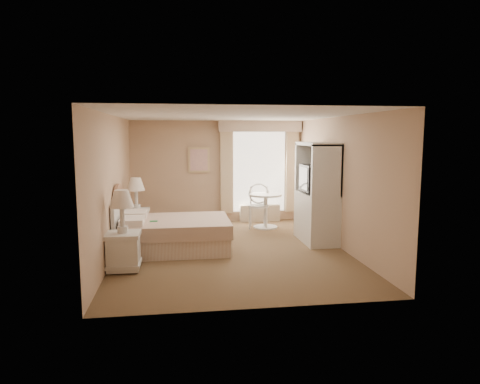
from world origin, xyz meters
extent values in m
cube|color=brown|center=(0.00, 0.00, 0.00)|extent=(4.20, 5.50, 0.01)
cube|color=silver|center=(0.00, 0.00, 2.50)|extent=(4.20, 5.50, 0.01)
cube|color=tan|center=(0.00, 2.75, 1.25)|extent=(4.20, 0.01, 2.50)
cube|color=tan|center=(0.00, -2.75, 1.25)|extent=(4.20, 0.01, 2.50)
cube|color=tan|center=(-2.10, 0.00, 1.25)|extent=(0.01, 5.50, 2.50)
cube|color=tan|center=(2.10, 0.00, 1.25)|extent=(0.01, 5.50, 2.50)
cube|color=white|center=(1.05, 2.72, 1.25)|extent=(1.30, 0.02, 2.00)
cube|color=#CDBC8F|center=(0.22, 2.67, 1.25)|extent=(0.30, 0.08, 2.05)
cube|color=#CDBC8F|center=(1.88, 2.67, 1.25)|extent=(0.30, 0.08, 2.05)
cube|color=tan|center=(1.05, 2.63, 2.37)|extent=(2.05, 0.20, 0.28)
cube|color=beige|center=(1.05, 2.63, 0.21)|extent=(1.00, 0.22, 0.42)
cube|color=#D0B080|center=(-0.45, 2.72, 1.55)|extent=(0.52, 0.03, 0.62)
cube|color=beige|center=(-0.45, 2.70, 1.55)|extent=(0.42, 0.02, 0.52)
cube|color=tan|center=(-1.00, 0.21, 0.16)|extent=(1.90, 1.45, 0.33)
cube|color=beige|center=(-1.00, 0.21, 0.45)|extent=(1.96, 1.50, 0.25)
cube|color=white|center=(-1.78, -0.13, 0.63)|extent=(0.41, 0.56, 0.13)
cube|color=white|center=(-1.78, 0.55, 0.63)|extent=(0.41, 0.56, 0.13)
cube|color=#248743|center=(-1.42, 0.07, 0.58)|extent=(0.14, 0.10, 0.01)
cube|color=silver|center=(-2.05, 0.21, 0.50)|extent=(0.06, 1.54, 1.00)
cylinder|color=#9F6D54|center=(-2.05, 0.21, 0.59)|extent=(0.05, 1.36, 1.36)
cube|color=white|center=(-1.84, -0.94, 0.28)|extent=(0.49, 0.49, 0.53)
cube|color=white|center=(-1.84, -0.94, 0.58)|extent=(0.53, 0.53, 0.06)
cube|color=white|center=(-1.84, -0.94, 0.11)|extent=(0.53, 0.53, 0.05)
cylinder|color=silver|center=(-1.84, -0.94, 0.66)|extent=(0.17, 0.17, 0.11)
cylinder|color=silver|center=(-1.84, -0.94, 0.88)|extent=(0.07, 0.07, 0.42)
cone|color=white|center=(-1.84, -0.94, 1.16)|extent=(0.38, 0.38, 0.27)
cube|color=white|center=(-1.84, 1.35, 0.28)|extent=(0.47, 0.47, 0.51)
cube|color=white|center=(-1.84, 1.35, 0.57)|extent=(0.51, 0.51, 0.06)
cube|color=white|center=(-1.84, 1.35, 0.10)|extent=(0.51, 0.51, 0.05)
cylinder|color=silver|center=(-1.84, 1.35, 0.65)|extent=(0.16, 0.16, 0.10)
cylinder|color=silver|center=(-1.84, 1.35, 0.85)|extent=(0.07, 0.07, 0.41)
cone|color=white|center=(-1.84, 1.35, 1.13)|extent=(0.37, 0.37, 0.27)
cylinder|color=silver|center=(1.04, 1.86, 0.02)|extent=(0.56, 0.56, 0.03)
cylinder|color=silver|center=(1.04, 1.86, 0.40)|extent=(0.09, 0.09, 0.76)
cylinder|color=white|center=(1.04, 1.86, 0.78)|extent=(0.76, 0.76, 0.04)
cylinder|color=silver|center=(0.65, 1.74, 0.25)|extent=(0.04, 0.04, 0.50)
cylinder|color=silver|center=(1.02, 1.66, 0.25)|extent=(0.04, 0.04, 0.50)
cylinder|color=silver|center=(0.74, 2.11, 0.25)|extent=(0.04, 0.04, 0.50)
cylinder|color=silver|center=(1.11, 2.03, 0.25)|extent=(0.04, 0.04, 0.50)
cylinder|color=white|center=(0.88, 1.89, 0.51)|extent=(0.59, 0.59, 0.04)
torus|color=silver|center=(0.91, 2.04, 0.78)|extent=(0.50, 0.23, 0.48)
cylinder|color=silver|center=(0.74, 2.11, 0.73)|extent=(0.04, 0.04, 0.45)
cylinder|color=silver|center=(1.11, 2.03, 0.73)|extent=(0.04, 0.04, 0.45)
cube|color=white|center=(1.81, 0.45, 0.49)|extent=(0.60, 1.21, 0.99)
cube|color=white|center=(1.81, -0.11, 1.48)|extent=(0.60, 0.09, 0.99)
cube|color=white|center=(1.81, 1.01, 1.48)|extent=(0.60, 0.09, 0.99)
cube|color=white|center=(1.81, 0.45, 1.98)|extent=(0.60, 1.21, 0.07)
cube|color=white|center=(2.09, 0.45, 1.48)|extent=(0.04, 1.21, 0.99)
cube|color=black|center=(1.78, 0.45, 1.30)|extent=(0.53, 0.66, 0.53)
cube|color=black|center=(1.52, 0.45, 1.30)|extent=(0.02, 0.55, 0.44)
camera|label=1|loc=(-0.95, -7.76, 2.14)|focal=32.00mm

